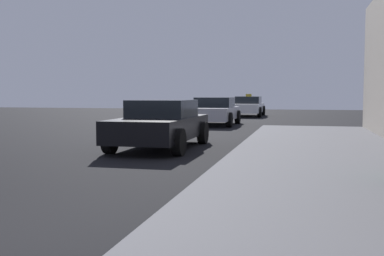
# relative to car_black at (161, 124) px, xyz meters

# --- Properties ---
(car_black) EXTENTS (1.92, 4.17, 1.27)m
(car_black) POSITION_rel_car_black_xyz_m (0.00, 0.00, 0.00)
(car_black) COLOR black
(car_black) RESTS_ON ground_plane
(car_silver) EXTENTS (2.05, 4.04, 1.27)m
(car_silver) POSITION_rel_car_black_xyz_m (-0.31, 9.17, 0.00)
(car_silver) COLOR #B7B7BF
(car_silver) RESTS_ON ground_plane
(car_white) EXTENTS (1.92, 4.41, 1.43)m
(car_white) POSITION_rel_car_black_xyz_m (0.27, 17.87, 0.00)
(car_white) COLOR white
(car_white) RESTS_ON ground_plane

